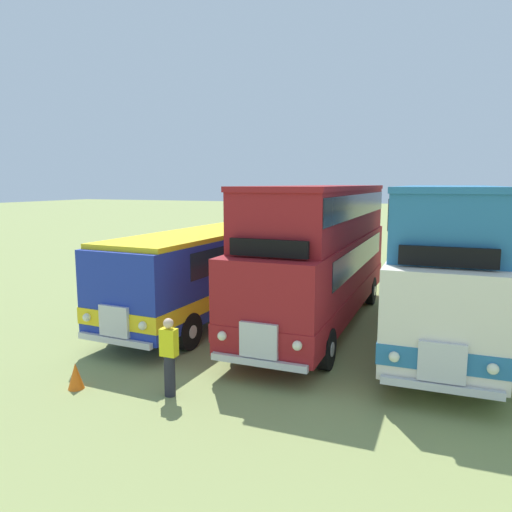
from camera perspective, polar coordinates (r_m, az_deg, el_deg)
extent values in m
plane|color=#8C9956|center=(15.45, 20.91, -9.17)|extent=(200.00, 200.00, 0.00)
cube|color=#1E339E|center=(16.83, -4.92, -1.24)|extent=(3.01, 10.36, 2.30)
cube|color=yellow|center=(16.95, -4.90, -3.24)|extent=(3.05, 10.40, 0.44)
cube|color=#19232D|center=(17.09, -4.29, 0.95)|extent=(2.92, 7.96, 0.76)
cube|color=#19232D|center=(12.64, -16.35, -1.84)|extent=(2.20, 0.21, 0.90)
cube|color=silver|center=(12.83, -16.43, -7.42)|extent=(0.90, 0.16, 0.80)
cube|color=silver|center=(12.95, -16.43, -9.58)|extent=(2.30, 0.25, 0.16)
sphere|color=#EAEACC|center=(12.27, -13.26, -8.03)|extent=(0.22, 0.22, 0.22)
sphere|color=#EAEACC|center=(13.42, -19.39, -6.86)|extent=(0.22, 0.22, 0.22)
cube|color=yellow|center=(16.67, -4.98, 2.90)|extent=(2.95, 9.96, 0.14)
cylinder|color=black|center=(13.59, -7.99, -8.80)|extent=(0.33, 1.05, 1.04)
cylinder|color=silver|center=(13.51, -7.45, -8.89)|extent=(0.04, 0.36, 0.36)
cylinder|color=black|center=(14.91, -15.52, -7.46)|extent=(0.33, 1.05, 1.04)
cylinder|color=silver|center=(15.01, -15.97, -7.38)|extent=(0.04, 0.36, 0.36)
cylinder|color=black|center=(19.52, 2.90, -3.38)|extent=(0.33, 1.05, 1.04)
cylinder|color=silver|center=(19.46, 3.31, -3.42)|extent=(0.04, 0.36, 0.36)
cylinder|color=black|center=(20.46, -3.10, -2.83)|extent=(0.33, 1.05, 1.04)
cylinder|color=silver|center=(20.53, -3.47, -2.79)|extent=(0.04, 0.36, 0.36)
cube|color=maroon|center=(15.61, 7.50, -2.05)|extent=(2.54, 10.47, 2.30)
cube|color=maroon|center=(15.73, 7.45, -4.20)|extent=(2.58, 10.51, 0.44)
cube|color=#19232D|center=(15.90, 7.90, 0.32)|extent=(2.56, 8.07, 0.76)
cube|color=#19232D|center=(10.65, 0.54, -3.39)|extent=(2.20, 0.11, 0.90)
cube|color=silver|center=(10.88, 0.31, -9.96)|extent=(0.90, 0.12, 0.80)
cube|color=silver|center=(11.02, 0.25, -12.47)|extent=(2.30, 0.15, 0.16)
sphere|color=#EAEACC|center=(10.59, 4.90, -10.52)|extent=(0.22, 0.22, 0.22)
sphere|color=#EAEACC|center=(11.22, -4.04, -9.40)|extent=(0.22, 0.22, 0.22)
cube|color=maroon|center=(15.62, 7.86, 4.97)|extent=(2.44, 9.57, 1.50)
cube|color=maroon|center=(15.59, 7.92, 7.98)|extent=(2.50, 9.67, 0.14)
cube|color=#19232D|center=(15.61, 7.89, 6.07)|extent=(2.47, 9.47, 0.68)
cube|color=black|center=(10.97, 1.48, 0.93)|extent=(1.90, 0.13, 0.40)
cylinder|color=black|center=(12.23, 8.34, -10.80)|extent=(0.28, 1.04, 1.04)
cylinder|color=silver|center=(12.20, 9.04, -10.86)|extent=(0.02, 0.36, 0.36)
cylinder|color=black|center=(12.93, -1.75, -9.63)|extent=(0.28, 1.04, 1.04)
cylinder|color=silver|center=(12.99, -2.37, -9.55)|extent=(0.02, 0.36, 0.36)
cylinder|color=black|center=(18.93, 13.43, -3.99)|extent=(0.28, 1.04, 1.04)
cylinder|color=silver|center=(18.91, 13.88, -4.02)|extent=(0.02, 0.36, 0.36)
cylinder|color=black|center=(19.39, 6.69, -3.52)|extent=(0.28, 1.04, 1.04)
cylinder|color=silver|center=(19.42, 6.26, -3.48)|extent=(0.02, 0.36, 0.36)
cube|color=silver|center=(14.77, 21.24, -3.18)|extent=(2.65, 9.55, 2.30)
cube|color=teal|center=(14.90, 21.12, -5.44)|extent=(2.69, 9.59, 0.44)
cube|color=#19232D|center=(15.06, 21.36, -0.64)|extent=(2.64, 7.15, 0.76)
cube|color=#19232D|center=(10.04, 21.51, -4.74)|extent=(2.20, 0.13, 0.90)
cube|color=silver|center=(10.28, 21.13, -11.67)|extent=(0.90, 0.13, 0.80)
cube|color=silver|center=(10.43, 20.98, -14.31)|extent=(2.30, 0.18, 0.16)
sphere|color=#EAEACC|center=(10.33, 26.23, -11.90)|extent=(0.22, 0.22, 0.22)
sphere|color=#EAEACC|center=(10.30, 16.02, -11.39)|extent=(0.22, 0.22, 0.22)
cube|color=teal|center=(14.77, 21.64, 4.25)|extent=(2.53, 8.65, 1.50)
cube|color=teal|center=(14.74, 21.82, 7.43)|extent=(2.59, 8.75, 0.14)
cube|color=#19232D|center=(14.76, 21.70, 5.41)|extent=(2.57, 8.55, 0.68)
cube|color=black|center=(10.39, 21.72, -0.11)|extent=(1.90, 0.15, 0.40)
cylinder|color=black|center=(12.11, 26.54, -11.85)|extent=(0.30, 1.04, 1.04)
cylinder|color=silver|center=(12.12, 27.26, -11.87)|extent=(0.03, 0.36, 0.36)
cylinder|color=black|center=(12.07, 15.41, -11.29)|extent=(0.30, 1.04, 1.04)
cylinder|color=silver|center=(12.08, 14.68, -11.24)|extent=(0.03, 0.36, 0.36)
cylinder|color=black|center=(17.96, 24.70, -5.22)|extent=(0.30, 1.04, 1.04)
cylinder|color=silver|center=(17.97, 25.17, -5.24)|extent=(0.03, 0.36, 0.36)
cylinder|color=black|center=(17.94, 17.33, -4.84)|extent=(0.30, 1.04, 1.04)
cylinder|color=silver|center=(17.95, 16.85, -4.81)|extent=(0.03, 0.36, 0.36)
cone|color=orange|center=(11.81, -20.55, -13.14)|extent=(0.36, 0.36, 0.60)
cylinder|color=#23232D|center=(10.87, -10.16, -13.77)|extent=(0.24, 0.24, 0.90)
cube|color=yellow|center=(10.61, -10.27, -10.02)|extent=(0.36, 0.22, 0.60)
sphere|color=beige|center=(10.49, -10.33, -7.84)|extent=(0.22, 0.22, 0.22)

